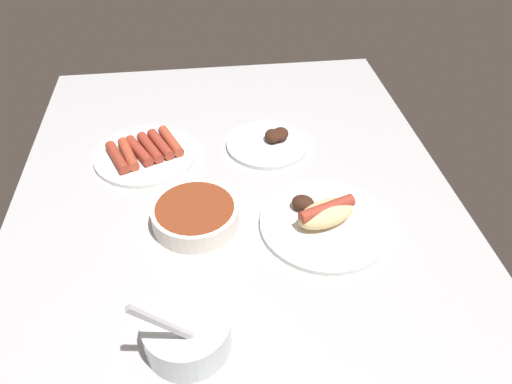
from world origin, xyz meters
The scene contains 6 objects.
ground_plane centered at (0.00, 0.00, -1.50)cm, with size 120.00×90.00×3.00cm, color #B2B2B7.
plate_hotdog_assembled centered at (8.79, 16.01, 1.63)cm, with size 24.84×24.84×5.61cm.
plate_sausages centered at (-17.69, -18.71, 1.14)cm, with size 22.82×22.82×3.28cm.
bowl_coleslaw centered at (31.30, -10.07, 3.21)cm, with size 13.06×13.32×15.42cm.
plate_grilled_meat centered at (-18.64, 9.44, 0.85)cm, with size 18.79×18.79×3.54cm.
bowl_chili centered at (5.22, -8.14, 2.33)cm, with size 16.49×16.49×4.21cm.
Camera 1 is at (73.37, -5.12, 65.52)cm, focal length 34.30 mm.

